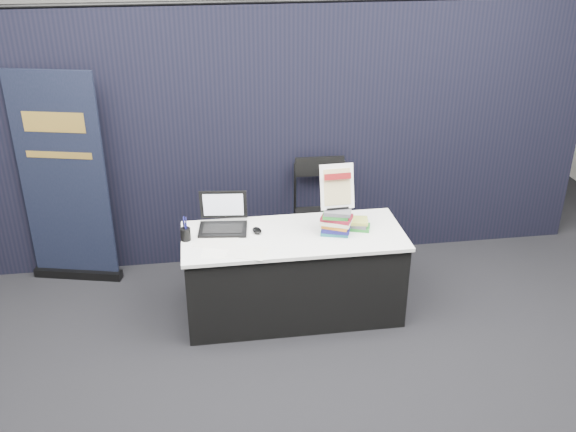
# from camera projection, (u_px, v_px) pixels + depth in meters

# --- Properties ---
(floor) EXTENTS (8.00, 8.00, 0.00)m
(floor) POSITION_uv_depth(u_px,v_px,m) (304.00, 351.00, 5.02)
(floor) COLOR black
(floor) RESTS_ON ground
(wall_back) EXTENTS (8.00, 0.02, 3.50)m
(wall_back) POSITION_uv_depth(u_px,v_px,m) (250.00, 32.00, 7.81)
(wall_back) COLOR beige
(wall_back) RESTS_ON floor
(drape_partition) EXTENTS (6.00, 0.08, 2.40)m
(drape_partition) POSITION_uv_depth(u_px,v_px,m) (276.00, 139.00, 5.92)
(drape_partition) COLOR black
(drape_partition) RESTS_ON floor
(display_table) EXTENTS (1.80, 0.75, 0.75)m
(display_table) POSITION_uv_depth(u_px,v_px,m) (293.00, 274.00, 5.34)
(display_table) COLOR black
(display_table) RESTS_ON floor
(laptop) EXTENTS (0.42, 0.35, 0.29)m
(laptop) POSITION_uv_depth(u_px,v_px,m) (222.00, 220.00, 5.26)
(laptop) COLOR black
(laptop) RESTS_ON display_table
(mouse) EXTENTS (0.09, 0.13, 0.04)m
(mouse) POSITION_uv_depth(u_px,v_px,m) (257.00, 230.00, 5.20)
(mouse) COLOR black
(mouse) RESTS_ON display_table
(brochure_left) EXTENTS (0.29, 0.23, 0.00)m
(brochure_left) POSITION_uv_depth(u_px,v_px,m) (219.00, 252.00, 4.91)
(brochure_left) COLOR white
(brochure_left) RESTS_ON display_table
(brochure_mid) EXTENTS (0.35, 0.30, 0.00)m
(brochure_mid) POSITION_uv_depth(u_px,v_px,m) (247.00, 252.00, 4.91)
(brochure_mid) COLOR silver
(brochure_mid) RESTS_ON display_table
(brochure_right) EXTENTS (0.39, 0.33, 0.00)m
(brochure_right) POSITION_uv_depth(u_px,v_px,m) (216.00, 241.00, 5.07)
(brochure_right) COLOR silver
(brochure_right) RESTS_ON display_table
(pen_cup) EXTENTS (0.09, 0.09, 0.10)m
(pen_cup) POSITION_uv_depth(u_px,v_px,m) (186.00, 234.00, 5.07)
(pen_cup) COLOR black
(pen_cup) RESTS_ON display_table
(book_stack_tall) EXTENTS (0.27, 0.24, 0.21)m
(book_stack_tall) POSITION_uv_depth(u_px,v_px,m) (337.00, 221.00, 5.16)
(book_stack_tall) COLOR #1B5F67
(book_stack_tall) RESTS_ON display_table
(book_stack_short) EXTENTS (0.22, 0.19, 0.08)m
(book_stack_short) POSITION_uv_depth(u_px,v_px,m) (358.00, 224.00, 5.26)
(book_stack_short) COLOR #217D29
(book_stack_short) RESTS_ON display_table
(info_sign) EXTENTS (0.28, 0.14, 0.37)m
(info_sign) POSITION_uv_depth(u_px,v_px,m) (337.00, 187.00, 5.06)
(info_sign) COLOR black
(info_sign) RESTS_ON book_stack_tall
(pullup_banner) EXTENTS (0.83, 0.30, 1.95)m
(pullup_banner) POSITION_uv_depth(u_px,v_px,m) (66.00, 192.00, 5.66)
(pullup_banner) COLOR black
(pullup_banner) RESTS_ON floor
(stacking_chair) EXTENTS (0.49, 0.50, 1.06)m
(stacking_chair) POSITION_uv_depth(u_px,v_px,m) (323.00, 212.00, 5.92)
(stacking_chair) COLOR black
(stacking_chair) RESTS_ON floor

